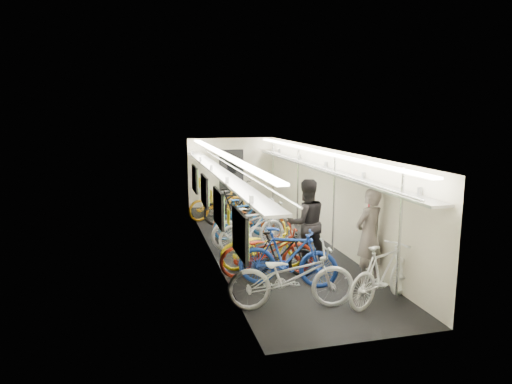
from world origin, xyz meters
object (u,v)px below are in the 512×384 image
bicycle_0 (291,277)px  passenger_near (369,235)px  backpack (375,211)px  passenger_mid (306,223)px  bicycle_1 (288,257)px

bicycle_0 → passenger_near: size_ratio=1.16×
bicycle_0 → backpack: backpack is taller
passenger_mid → backpack: passenger_mid is taller
bicycle_0 → bicycle_1: size_ratio=1.13×
backpack → bicycle_1: bearing=177.7°
bicycle_1 → passenger_mid: bearing=-10.9°
passenger_mid → backpack: size_ratio=5.01×
bicycle_1 → backpack: (2.03, 0.42, 0.70)m
bicycle_1 → backpack: size_ratio=5.05×
passenger_near → passenger_mid: passenger_mid is taller
bicycle_0 → bicycle_1: bicycle_1 is taller
bicycle_1 → passenger_near: 1.66m
bicycle_0 → passenger_near: 2.08m
passenger_near → backpack: (0.41, 0.55, 0.35)m
passenger_mid → backpack: 1.46m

